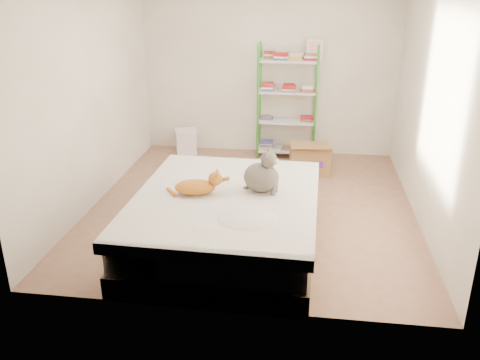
% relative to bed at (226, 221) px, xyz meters
% --- Properties ---
extents(room, '(3.81, 4.21, 2.61)m').
position_rel_bed_xyz_m(room, '(0.15, 1.05, 1.02)').
color(room, '#A0765B').
rests_on(room, ground).
extents(bed, '(1.84, 2.27, 0.57)m').
position_rel_bed_xyz_m(bed, '(0.00, 0.00, 0.00)').
color(bed, brown).
rests_on(bed, ground).
extents(orange_cat, '(0.52, 0.34, 0.19)m').
position_rel_bed_xyz_m(orange_cat, '(-0.31, -0.01, 0.38)').
color(orange_cat, orange).
rests_on(orange_cat, bed).
extents(grey_cat, '(0.44, 0.39, 0.44)m').
position_rel_bed_xyz_m(grey_cat, '(0.33, 0.15, 0.50)').
color(grey_cat, '#61564E').
rests_on(grey_cat, bed).
extents(shelf_unit, '(0.91, 0.36, 1.74)m').
position_rel_bed_xyz_m(shelf_unit, '(0.46, 2.93, 0.58)').
color(shelf_unit, green).
rests_on(shelf_unit, ground).
extents(cardboard_box, '(0.59, 0.57, 0.44)m').
position_rel_bed_xyz_m(cardboard_box, '(0.82, 2.29, -0.09)').
color(cardboard_box, olive).
rests_on(cardboard_box, ground).
extents(white_bin, '(0.41, 0.38, 0.38)m').
position_rel_bed_xyz_m(white_bin, '(-1.09, 2.86, -0.09)').
color(white_bin, white).
rests_on(white_bin, ground).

